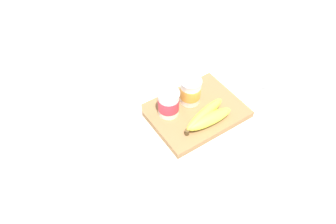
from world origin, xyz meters
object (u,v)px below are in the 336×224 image
(yogurt_cup_back, at_px, (190,91))
(banana_bunch, at_px, (207,117))
(spoon, at_px, (258,87))
(yogurt_cup_front, at_px, (169,103))
(cutting_board, at_px, (195,111))
(cereal_box, at_px, (102,123))

(yogurt_cup_back, bearing_deg, banana_bunch, -95.48)
(yogurt_cup_back, xyz_separation_m, spoon, (0.24, -0.07, -0.06))
(yogurt_cup_front, xyz_separation_m, yogurt_cup_back, (0.08, 0.01, 0.00))
(cutting_board, distance_m, cereal_box, 0.32)
(cereal_box, xyz_separation_m, yogurt_cup_back, (0.30, 0.02, -0.07))
(yogurt_cup_back, bearing_deg, cutting_board, -99.08)
(cereal_box, xyz_separation_m, spoon, (0.54, -0.04, -0.13))
(yogurt_cup_front, bearing_deg, banana_bunch, -50.38)
(yogurt_cup_front, xyz_separation_m, spoon, (0.33, -0.06, -0.06))
(cutting_board, distance_m, spoon, 0.25)
(cutting_board, bearing_deg, yogurt_cup_front, 156.22)
(yogurt_cup_back, relative_size, spoon, 0.65)
(cereal_box, distance_m, spoon, 0.56)
(banana_bunch, bearing_deg, cutting_board, 87.10)
(yogurt_cup_back, distance_m, banana_bunch, 0.10)
(yogurt_cup_back, bearing_deg, yogurt_cup_front, -176.19)
(cereal_box, bearing_deg, spoon, -170.02)
(banana_bunch, bearing_deg, cereal_box, 165.87)
(cutting_board, distance_m, yogurt_cup_back, 0.07)
(banana_bunch, distance_m, spoon, 0.25)
(yogurt_cup_front, bearing_deg, yogurt_cup_back, 3.81)
(cereal_box, xyz_separation_m, yogurt_cup_front, (0.22, 0.02, -0.07))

